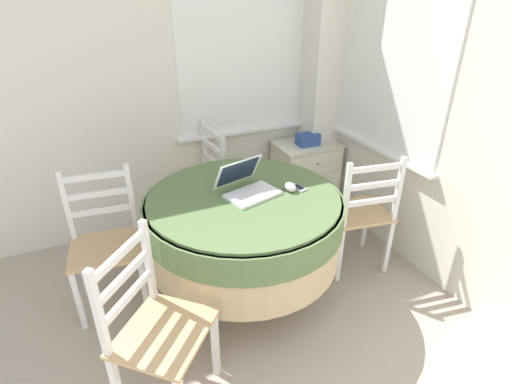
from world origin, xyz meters
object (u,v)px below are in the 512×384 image
(cell_phone, at_px, (298,188))
(dining_chair_near_right_window, at_px, (359,214))
(computer_mouse, at_px, (290,187))
(dining_chair_left_flank, at_px, (106,243))
(dining_chair_camera_near, at_px, (156,329))
(round_dining_table, at_px, (244,222))
(laptop, at_px, (247,186))
(corner_cabinet, at_px, (305,175))
(dining_chair_near_back_window, at_px, (201,183))
(storage_box, at_px, (308,139))

(cell_phone, relative_size, dining_chair_near_right_window, 0.13)
(computer_mouse, relative_size, dining_chair_left_flank, 0.11)
(dining_chair_camera_near, xyz_separation_m, dining_chair_left_flank, (-0.15, 0.84, 0.00))
(dining_chair_near_right_window, bearing_deg, round_dining_table, 175.61)
(round_dining_table, height_order, laptop, laptop)
(dining_chair_camera_near, relative_size, corner_cabinet, 1.44)
(round_dining_table, bearing_deg, dining_chair_near_back_window, 91.72)
(round_dining_table, xyz_separation_m, cell_phone, (0.36, -0.05, 0.19))
(storage_box, bearing_deg, dining_chair_left_flank, -162.56)
(storage_box, bearing_deg, dining_chair_camera_near, -139.66)
(computer_mouse, relative_size, dining_chair_near_back_window, 0.11)
(laptop, distance_m, dining_chair_near_back_window, 0.91)
(dining_chair_left_flank, xyz_separation_m, storage_box, (1.80, 0.56, 0.24))
(dining_chair_near_back_window, relative_size, dining_chair_left_flank, 1.00)
(corner_cabinet, bearing_deg, dining_chair_camera_near, -139.28)
(dining_chair_left_flank, bearing_deg, dining_chair_near_back_window, 35.89)
(cell_phone, height_order, storage_box, cell_phone)
(cell_phone, relative_size, dining_chair_near_back_window, 0.13)
(dining_chair_near_right_window, relative_size, storage_box, 4.78)
(round_dining_table, distance_m, cell_phone, 0.41)
(storage_box, bearing_deg, cell_phone, -123.95)
(laptop, xyz_separation_m, dining_chair_near_back_window, (-0.06, 0.84, -0.35))
(dining_chair_near_right_window, height_order, dining_chair_left_flank, same)
(laptop, relative_size, dining_chair_camera_near, 0.42)
(dining_chair_near_right_window, distance_m, dining_chair_camera_near, 1.62)
(cell_phone, xyz_separation_m, storage_box, (0.61, 0.90, -0.07))
(dining_chair_near_back_window, distance_m, storage_box, 1.02)
(storage_box, bearing_deg, dining_chair_near_back_window, 178.93)
(computer_mouse, xyz_separation_m, dining_chair_left_flank, (-1.13, 0.34, -0.33))
(round_dining_table, distance_m, computer_mouse, 0.37)
(laptop, xyz_separation_m, dining_chair_near_right_window, (0.83, -0.10, -0.35))
(round_dining_table, distance_m, dining_chair_near_right_window, 0.87)
(laptop, height_order, computer_mouse, laptop)
(cell_phone, bearing_deg, computer_mouse, -176.30)
(laptop, height_order, dining_chair_near_back_window, laptop)
(round_dining_table, height_order, cell_phone, cell_phone)
(laptop, bearing_deg, cell_phone, -14.37)
(round_dining_table, xyz_separation_m, dining_chair_near_right_window, (0.86, -0.07, -0.12))
(laptop, height_order, cell_phone, laptop)
(computer_mouse, xyz_separation_m, cell_phone, (0.06, 0.00, -0.02))
(dining_chair_camera_near, distance_m, storage_box, 2.18)
(round_dining_table, relative_size, corner_cabinet, 1.94)
(laptop, distance_m, dining_chair_camera_near, 0.99)
(cell_phone, bearing_deg, storage_box, 56.05)
(computer_mouse, relative_size, cell_phone, 0.85)
(dining_chair_near_back_window, bearing_deg, laptop, -85.69)
(dining_chair_near_back_window, distance_m, dining_chair_near_right_window, 1.29)
(dining_chair_near_back_window, relative_size, storage_box, 4.78)
(dining_chair_near_back_window, bearing_deg, corner_cabinet, 0.80)
(cell_phone, bearing_deg, dining_chair_near_right_window, -1.76)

